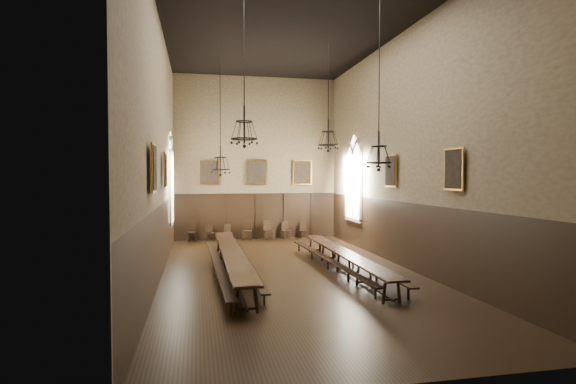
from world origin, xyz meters
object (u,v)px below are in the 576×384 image
object	(u,v)px
chair_2	(228,236)
chair_4	(268,234)
bench_left_inner	(247,266)
table_left	(232,262)
bench_right_outer	(353,261)
chandelier_back_left	(220,160)
chair_6	(304,233)
chair_0	(192,236)
chandelier_front_left	(244,128)
chandelier_front_right	(379,150)
chair_3	(247,234)
chair_5	(286,234)
chair_1	(210,236)
bench_left_outer	(218,267)
bench_right_inner	(328,262)
table_right	(343,261)
chandelier_back_right	(328,138)

from	to	relation	value
chair_2	chair_4	bearing A→B (deg)	-19.46
bench_left_inner	table_left	bearing A→B (deg)	177.24
bench_right_outer	chandelier_back_left	distance (m)	6.73
table_left	bench_right_outer	size ratio (longest dim) A/B	1.10
chair_6	chandelier_back_left	distance (m)	8.48
bench_left_inner	chair_0	bearing A→B (deg)	103.54
bench_right_outer	chair_2	distance (m)	9.28
chair_0	chandelier_front_left	world-z (taller)	chandelier_front_left
chandelier_back_left	chandelier_front_right	world-z (taller)	same
chair_3	chair_0	bearing A→B (deg)	-163.64
bench_left_inner	chandelier_back_left	distance (m)	4.82
chandelier_front_right	chair_5	bearing A→B (deg)	93.26
chair_4	chandelier_back_left	size ratio (longest dim) A/B	0.19
bench_right_outer	chair_3	xyz separation A→B (m)	(-3.12, 8.28, 0.03)
chair_6	chandelier_front_right	distance (m)	12.08
chair_0	chandelier_front_right	distance (m)	13.36
chair_0	chair_4	size ratio (longest dim) A/B	1.01
chandelier_back_left	table_left	bearing A→B (deg)	-84.86
bench_right_outer	chandelier_front_right	size ratio (longest dim) A/B	1.86
chair_1	chandelier_back_left	distance (m)	6.91
bench_left_outer	bench_right_inner	distance (m)	4.10
chair_1	chair_2	world-z (taller)	chair_2
chair_1	chandelier_front_right	bearing A→B (deg)	-74.68
chair_1	chandelier_back_left	world-z (taller)	chandelier_back_left
chair_5	chandelier_front_left	xyz separation A→B (m)	(-3.47, -11.12, 4.62)
table_right	chair_3	world-z (taller)	chair_3
table_left	chair_3	xyz separation A→B (m)	(1.46, 8.34, -0.10)
chair_6	chair_2	bearing A→B (deg)	175.95
table_left	bench_left_inner	bearing A→B (deg)	-2.76
bench_right_inner	chair_6	bearing A→B (deg)	82.63
bench_right_inner	bench_left_inner	bearing A→B (deg)	-178.83
chair_3	chair_6	bearing A→B (deg)	19.10
bench_right_outer	chair_3	world-z (taller)	chair_3
bench_left_inner	bench_right_outer	world-z (taller)	bench_right_outer
bench_left_outer	chair_1	xyz separation A→B (m)	(-0.03, 8.60, -0.02)
table_right	bench_right_inner	bearing A→B (deg)	133.60
chair_6	chair_4	bearing A→B (deg)	177.99
chandelier_back_right	chandelier_front_right	xyz separation A→B (m)	(0.17, -4.86, -0.78)
bench_left_inner	bench_right_inner	distance (m)	3.03
bench_left_inner	bench_left_outer	bearing A→B (deg)	-171.53
chair_0	chair_6	world-z (taller)	chair_0
bench_left_outer	chair_5	distance (m)	9.57
bench_left_outer	bench_left_inner	bearing A→B (deg)	8.47
table_left	chandelier_back_right	bearing A→B (deg)	24.54
bench_left_outer	chandelier_back_right	bearing A→B (deg)	24.05
chair_3	bench_right_inner	bearing A→B (deg)	-58.06
chair_0	bench_right_outer	bearing A→B (deg)	-51.49
chair_6	table_right	bearing A→B (deg)	-98.96
table_right	chair_0	xyz separation A→B (m)	(-5.51, 8.84, -0.05)
table_right	chandelier_front_right	world-z (taller)	chandelier_front_right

